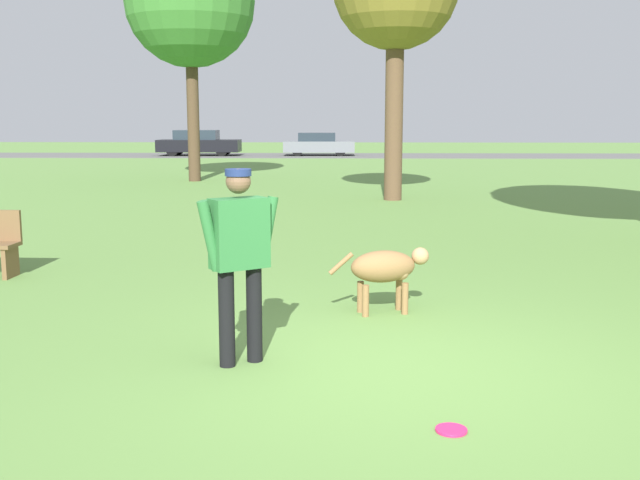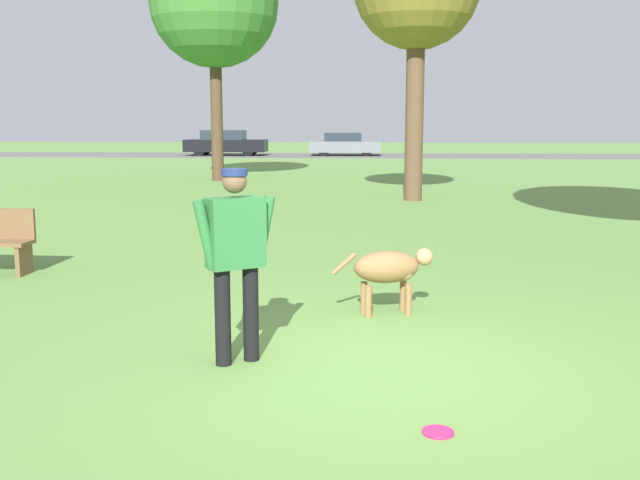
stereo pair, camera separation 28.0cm
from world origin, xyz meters
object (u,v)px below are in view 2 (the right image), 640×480
Objects in this scene: person at (236,249)px; dog at (390,269)px; parked_car_black at (225,143)px; parked_car_grey at (345,144)px; frisbee at (438,432)px; tree_far_left at (214,3)px.

person is 1.50× the size of dog.
parked_car_grey is (6.61, 0.29, -0.07)m from parked_car_black.
dog is 0.24× the size of parked_car_black.
dog is 34.11m from parked_car_grey.
parked_car_black reaches higher than frisbee.
parked_car_grey is (-1.81, 34.06, 0.15)m from dog.
dog is 18.22m from tree_far_left.
person is 2.16m from dog.
parked_car_grey reaches higher than frisbee.
tree_far_left is at bearing -102.95° from parked_car_grey.
parked_car_black is (-3.14, 17.11, -4.93)m from tree_far_left.
parked_car_grey is (-0.52, 35.73, -0.33)m from person.
tree_far_left reaches higher than person.
person is 19.33m from tree_far_left.
person is at bearing -79.13° from parked_car_black.
tree_far_left reaches higher than frisbee.
parked_car_grey is at bearing 77.76° from dog.
dog reaches higher than frisbee.
frisbee is 0.05× the size of parked_car_grey.
parked_car_black is (-7.13, 35.44, -0.26)m from person.
frisbee is 0.05× the size of parked_car_black.
parked_car_grey is at bearing 57.02° from person.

